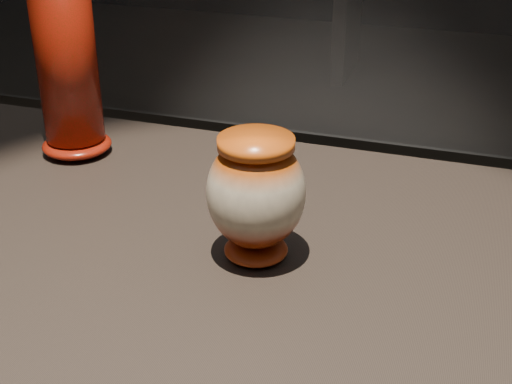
# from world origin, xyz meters

# --- Properties ---
(main_vase) EXTENTS (0.13, 0.13, 0.17)m
(main_vase) POSITION_xyz_m (0.06, 0.00, 0.99)
(main_vase) COLOR maroon
(main_vase) RESTS_ON display_plinth
(tall_vase) EXTENTS (0.13, 0.13, 0.38)m
(tall_vase) POSITION_xyz_m (-0.35, 0.23, 1.09)
(tall_vase) COLOR #A7120B
(tall_vase) RESTS_ON display_plinth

